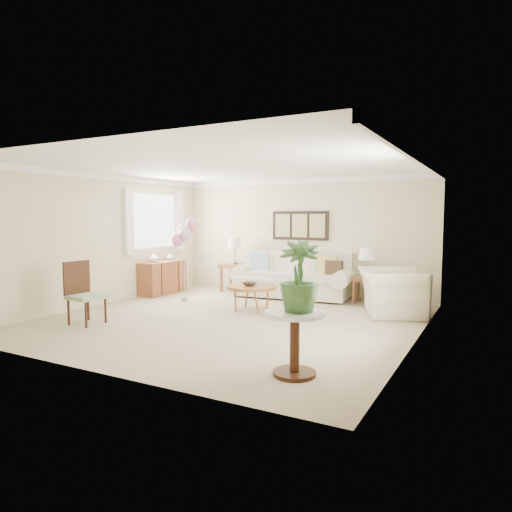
{
  "coord_description": "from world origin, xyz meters",
  "views": [
    {
      "loc": [
        4.01,
        -6.56,
        1.76
      ],
      "look_at": [
        0.15,
        0.6,
        1.05
      ],
      "focal_mm": 32.0,
      "sensor_mm": 36.0,
      "label": 1
    }
  ],
  "objects_px": {
    "sofa": "(293,279)",
    "accent_chair": "(83,291)",
    "armchair": "(392,292)",
    "balloon_cluster": "(185,233)",
    "coffee_table": "(252,288)"
  },
  "relations": [
    {
      "from": "balloon_cluster",
      "to": "accent_chair",
      "type": "bearing_deg",
      "value": -96.06
    },
    {
      "from": "sofa",
      "to": "accent_chair",
      "type": "bearing_deg",
      "value": -117.6
    },
    {
      "from": "armchair",
      "to": "coffee_table",
      "type": "bearing_deg",
      "value": 89.4
    },
    {
      "from": "balloon_cluster",
      "to": "armchair",
      "type": "bearing_deg",
      "value": 9.73
    },
    {
      "from": "sofa",
      "to": "armchair",
      "type": "distance_m",
      "value": 2.41
    },
    {
      "from": "coffee_table",
      "to": "balloon_cluster",
      "type": "relative_size",
      "value": 0.54
    },
    {
      "from": "sofa",
      "to": "accent_chair",
      "type": "distance_m",
      "value": 4.4
    },
    {
      "from": "armchair",
      "to": "accent_chair",
      "type": "distance_m",
      "value": 5.3
    },
    {
      "from": "sofa",
      "to": "armchair",
      "type": "relative_size",
      "value": 2.21
    },
    {
      "from": "balloon_cluster",
      "to": "sofa",
      "type": "bearing_deg",
      "value": 40.06
    },
    {
      "from": "coffee_table",
      "to": "accent_chair",
      "type": "relative_size",
      "value": 0.91
    },
    {
      "from": "coffee_table",
      "to": "sofa",
      "type": "bearing_deg",
      "value": 86.46
    },
    {
      "from": "armchair",
      "to": "balloon_cluster",
      "type": "distance_m",
      "value": 4.23
    },
    {
      "from": "accent_chair",
      "to": "balloon_cluster",
      "type": "bearing_deg",
      "value": 83.94
    },
    {
      "from": "armchair",
      "to": "accent_chair",
      "type": "height_order",
      "value": "accent_chair"
    }
  ]
}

